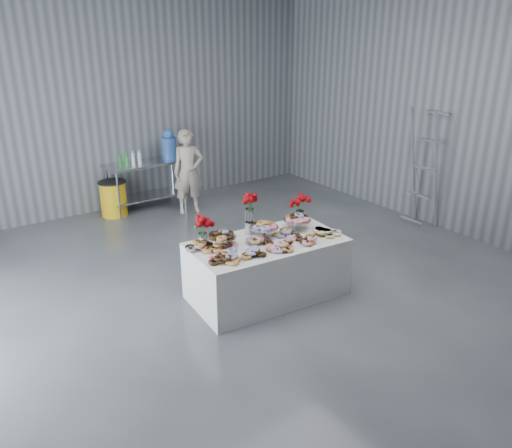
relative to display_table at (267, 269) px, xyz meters
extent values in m
plane|color=#3C3F44|center=(-0.16, -0.13, -0.38)|extent=(9.00, 9.00, 0.00)
cube|color=slate|center=(-0.16, 4.37, 1.62)|extent=(8.00, 0.04, 4.00)
cube|color=slate|center=(3.84, -0.13, 1.62)|extent=(0.04, 9.00, 4.00)
cube|color=silver|center=(0.00, 0.00, 0.00)|extent=(1.97, 1.14, 0.75)
cube|color=silver|center=(0.11, 3.97, 0.51)|extent=(1.50, 0.60, 0.04)
cube|color=silver|center=(0.11, 3.97, -0.12)|extent=(1.40, 0.55, 0.03)
cylinder|color=silver|center=(-0.54, 3.72, 0.05)|extent=(0.04, 0.04, 0.86)
cylinder|color=silver|center=(0.76, 3.72, 0.05)|extent=(0.04, 0.04, 0.86)
cylinder|color=silver|center=(-0.54, 4.22, 0.05)|extent=(0.04, 0.04, 0.86)
cylinder|color=silver|center=(0.76, 4.22, 0.05)|extent=(0.04, 0.04, 0.86)
cylinder|color=silver|center=(-0.54, 0.19, 0.44)|extent=(0.06, 0.06, 0.12)
cylinder|color=silver|center=(-0.54, 0.19, 0.50)|extent=(0.36, 0.36, 0.01)
cylinder|color=silver|center=(0.06, 0.15, 0.44)|extent=(0.06, 0.06, 0.12)
cylinder|color=silver|center=(0.06, 0.15, 0.50)|extent=(0.36, 0.36, 0.01)
cylinder|color=silver|center=(0.56, 0.11, 0.44)|extent=(0.06, 0.06, 0.12)
cylinder|color=silver|center=(0.56, 0.11, 0.50)|extent=(0.36, 0.36, 0.01)
cylinder|color=white|center=(-0.73, 0.31, 0.46)|extent=(0.11, 0.11, 0.18)
cylinder|color=#1E5919|center=(-0.73, 0.31, 0.59)|extent=(0.04, 0.04, 0.18)
cylinder|color=white|center=(0.72, 0.25, 0.46)|extent=(0.11, 0.11, 0.18)
cylinder|color=#1E5919|center=(0.72, 0.25, 0.59)|extent=(0.04, 0.04, 0.18)
cylinder|color=silver|center=(-0.02, 0.35, 0.45)|extent=(0.14, 0.14, 0.15)
cylinder|color=white|center=(-0.02, 0.35, 0.61)|extent=(0.11, 0.11, 0.18)
cylinder|color=#1E5919|center=(-0.02, 0.35, 0.75)|extent=(0.04, 0.04, 0.18)
cylinder|color=#3F75D8|center=(0.61, 3.97, 0.73)|extent=(0.28, 0.28, 0.40)
sphere|color=#3F75D8|center=(0.61, 3.97, 0.98)|extent=(0.20, 0.20, 0.20)
imported|color=#CC8C93|center=(0.67, 3.36, 0.39)|extent=(0.64, 0.50, 1.54)
cylinder|color=gold|center=(-0.56, 3.97, -0.06)|extent=(0.46, 0.46, 0.62)
cylinder|color=black|center=(-0.56, 3.97, 0.26)|extent=(0.50, 0.50, 0.02)
camera|label=1|loc=(-3.33, -4.55, 2.82)|focal=35.00mm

